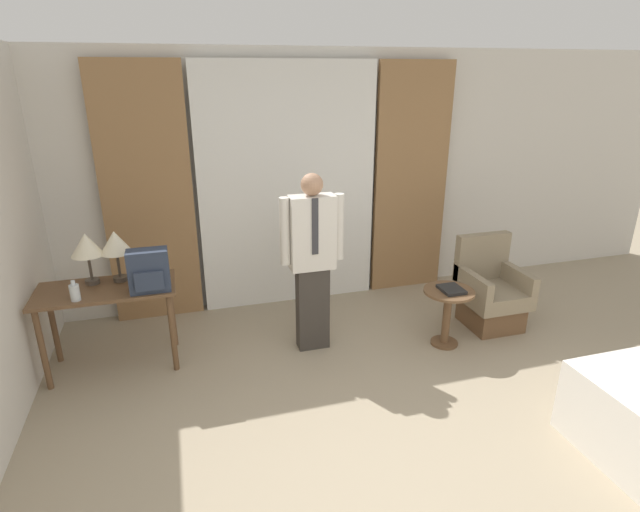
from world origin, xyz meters
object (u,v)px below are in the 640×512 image
at_px(bottle_near_edge, 75,292).
at_px(backpack, 149,271).
at_px(book, 451,289).
at_px(person, 312,257).
at_px(table_lamp_left, 86,246).
at_px(desk, 108,301).
at_px(armchair, 490,294).
at_px(table_lamp_right, 115,244).
at_px(side_table, 447,308).

xyz_separation_m(bottle_near_edge, backpack, (0.57, 0.03, 0.10)).
bearing_deg(bottle_near_edge, book, -5.56).
xyz_separation_m(backpack, person, (1.39, -0.00, -0.02)).
relative_size(table_lamp_left, backpack, 1.26).
xyz_separation_m(bottle_near_edge, book, (3.19, -0.31, -0.24)).
height_order(desk, armchair, armchair).
relative_size(table_lamp_right, person, 0.27).
height_order(table_lamp_right, side_table, table_lamp_right).
bearing_deg(bottle_near_edge, table_lamp_right, 46.29).
bearing_deg(table_lamp_left, bottle_near_edge, -104.44).
height_order(table_lamp_right, person, person).
distance_m(table_lamp_right, side_table, 3.02).
distance_m(person, armchair, 1.95).
distance_m(backpack, person, 1.39).
bearing_deg(table_lamp_left, backpack, -31.52).
xyz_separation_m(table_lamp_right, side_table, (2.87, -0.62, -0.71)).
xyz_separation_m(table_lamp_right, backpack, (0.26, -0.30, -0.16)).
height_order(person, side_table, person).
bearing_deg(person, desk, 174.42).
bearing_deg(side_table, table_lamp_right, 167.87).
bearing_deg(table_lamp_left, table_lamp_right, 0.00).
bearing_deg(person, side_table, -14.58).
bearing_deg(bottle_near_edge, backpack, 2.63).
xyz_separation_m(armchair, side_table, (-0.63, -0.25, 0.05)).
bearing_deg(backpack, armchair, -1.28).
distance_m(side_table, book, 0.20).
relative_size(desk, backpack, 3.16).
xyz_separation_m(armchair, book, (-0.62, -0.26, 0.25)).
bearing_deg(book, bottle_near_edge, 174.44).
bearing_deg(book, side_table, 122.17).
height_order(table_lamp_left, person, person).
xyz_separation_m(table_lamp_left, table_lamp_right, (0.23, 0.00, 0.00)).
distance_m(table_lamp_right, armchair, 3.61).
relative_size(backpack, book, 1.51).
distance_m(desk, person, 1.79).
relative_size(table_lamp_left, table_lamp_right, 1.00).
xyz_separation_m(table_lamp_right, book, (2.88, -0.63, -0.51)).
bearing_deg(table_lamp_right, bottle_near_edge, -133.71).
height_order(bottle_near_edge, backpack, backpack).
distance_m(desk, book, 3.04).
relative_size(desk, armchair, 1.24).
relative_size(person, armchair, 1.82).
bearing_deg(table_lamp_right, book, -12.42).
height_order(person, book, person).
distance_m(backpack, armchair, 3.30).
xyz_separation_m(side_table, book, (0.01, -0.02, 0.20)).
bearing_deg(person, book, -15.21).
distance_m(backpack, side_table, 2.69).
bearing_deg(desk, backpack, -24.61).
bearing_deg(table_lamp_right, backpack, -48.94).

